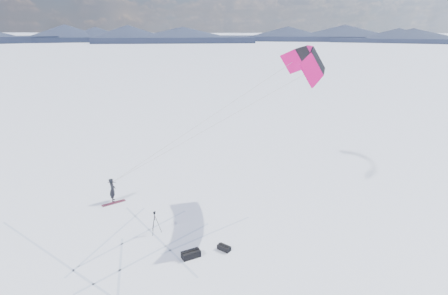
% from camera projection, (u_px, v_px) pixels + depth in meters
% --- Properties ---
extents(ground, '(1800.00, 1800.00, 0.00)m').
position_uv_depth(ground, '(138.00, 239.00, 20.95)').
color(ground, white).
extents(horizon_hills, '(704.84, 706.81, 8.44)m').
position_uv_depth(horizon_hills, '(133.00, 183.00, 19.92)').
color(horizon_hills, '#1A2239').
rests_on(horizon_hills, ground).
extents(snow_tracks, '(17.62, 10.25, 0.01)m').
position_uv_depth(snow_tracks, '(143.00, 239.00, 20.91)').
color(snow_tracks, '#A7B5D4').
rests_on(snow_tracks, ground).
extents(snowkiter, '(0.60, 0.71, 1.64)m').
position_uv_depth(snowkiter, '(114.00, 201.00, 25.52)').
color(snowkiter, black).
rests_on(snowkiter, ground).
extents(snowboard, '(1.33, 1.33, 0.04)m').
position_uv_depth(snowboard, '(114.00, 203.00, 25.17)').
color(snowboard, maroon).
rests_on(snowboard, ground).
extents(tripod, '(0.63, 0.60, 1.35)m').
position_uv_depth(tripod, '(155.00, 219.00, 21.29)').
color(tripod, black).
rests_on(tripod, ground).
extents(gear_bag_a, '(1.04, 0.93, 0.43)m').
position_uv_depth(gear_bag_a, '(191.00, 254.00, 19.18)').
color(gear_bag_a, black).
rests_on(gear_bag_a, ground).
extents(gear_bag_b, '(0.79, 0.65, 0.32)m').
position_uv_depth(gear_bag_b, '(224.00, 248.00, 19.83)').
color(gear_bag_b, black).
rests_on(gear_bag_b, ground).
extents(power_kite, '(13.78, 6.67, 8.90)m').
position_uv_depth(power_kite, '(307.00, 62.00, 22.81)').
color(power_kite, '#C00458').
rests_on(power_kite, ground).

